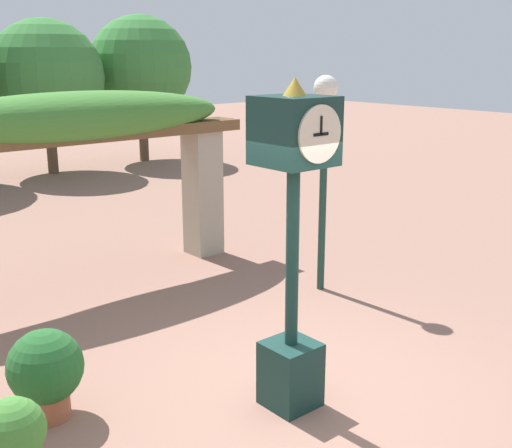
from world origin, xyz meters
The scene contains 6 objects.
ground_plane centered at (0.00, 0.00, 0.00)m, with size 60.00×60.00×0.00m, color #8E6656.
pedestal_clock centered at (-0.12, -0.04, 1.71)m, with size 0.58×0.63×3.03m.
pergola centered at (0.00, 4.38, 2.08)m, with size 5.21×1.09×2.72m.
potted_plant_near_left centered at (-2.52, 0.47, 0.40)m, with size 0.51×0.51×0.72m.
potted_plant_far_right centered at (-1.95, 1.22, 0.47)m, with size 0.68×0.68×0.85m.
lamp_post centered at (2.32, 1.93, 2.14)m, with size 0.32×0.32×2.94m.
Camera 1 is at (-3.88, -3.97, 3.22)m, focal length 45.00 mm.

